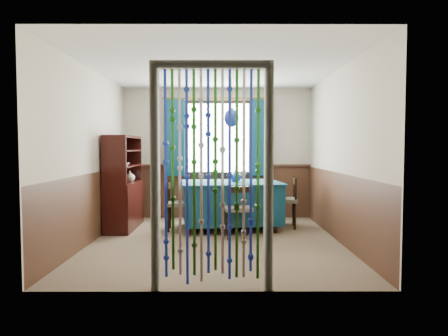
{
  "coord_description": "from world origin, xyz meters",
  "views": [
    {
      "loc": [
        0.11,
        -5.72,
        1.37
      ],
      "look_at": [
        0.12,
        0.62,
        1.04
      ],
      "focal_mm": 32.0,
      "sensor_mm": 36.0,
      "label": 1
    }
  ],
  "objects_px": {
    "vase_table": "(236,176)",
    "chair_far": "(227,195)",
    "sideboard": "(124,196)",
    "chair_right": "(286,200)",
    "pendant_lamp": "(231,118)",
    "chair_near": "(238,209)",
    "bowl_shelf": "(123,164)",
    "vase_sideboard": "(130,175)",
    "chair_left": "(177,204)",
    "dining_table": "(231,202)"
  },
  "relations": [
    {
      "from": "chair_far",
      "to": "chair_left",
      "type": "distance_m",
      "value": 1.16
    },
    {
      "from": "chair_near",
      "to": "chair_right",
      "type": "height_order",
      "value": "chair_right"
    },
    {
      "from": "chair_far",
      "to": "pendant_lamp",
      "type": "distance_m",
      "value": 1.53
    },
    {
      "from": "chair_far",
      "to": "vase_sideboard",
      "type": "xyz_separation_m",
      "value": [
        -1.69,
        -0.43,
        0.39
      ]
    },
    {
      "from": "chair_left",
      "to": "sideboard",
      "type": "bearing_deg",
      "value": -101.74
    },
    {
      "from": "chair_near",
      "to": "vase_table",
      "type": "xyz_separation_m",
      "value": [
        -0.01,
        0.78,
        0.44
      ]
    },
    {
      "from": "dining_table",
      "to": "chair_right",
      "type": "distance_m",
      "value": 0.95
    },
    {
      "from": "dining_table",
      "to": "vase_sideboard",
      "type": "height_order",
      "value": "vase_sideboard"
    },
    {
      "from": "pendant_lamp",
      "to": "vase_sideboard",
      "type": "distance_m",
      "value": 2.03
    },
    {
      "from": "pendant_lamp",
      "to": "vase_sideboard",
      "type": "xyz_separation_m",
      "value": [
        -1.76,
        0.26,
        -0.98
      ]
    },
    {
      "from": "dining_table",
      "to": "bowl_shelf",
      "type": "xyz_separation_m",
      "value": [
        -1.76,
        -0.19,
        0.64
      ]
    },
    {
      "from": "pendant_lamp",
      "to": "vase_table",
      "type": "bearing_deg",
      "value": 48.4
    },
    {
      "from": "sideboard",
      "to": "pendant_lamp",
      "type": "distance_m",
      "value": 2.24
    },
    {
      "from": "chair_left",
      "to": "pendant_lamp",
      "type": "relative_size",
      "value": 1.02
    },
    {
      "from": "chair_left",
      "to": "vase_sideboard",
      "type": "height_order",
      "value": "vase_sideboard"
    },
    {
      "from": "bowl_shelf",
      "to": "chair_left",
      "type": "bearing_deg",
      "value": 4.65
    },
    {
      "from": "sideboard",
      "to": "pendant_lamp",
      "type": "xyz_separation_m",
      "value": [
        1.82,
        -0.03,
        1.3
      ]
    },
    {
      "from": "chair_far",
      "to": "vase_sideboard",
      "type": "height_order",
      "value": "vase_sideboard"
    },
    {
      "from": "chair_right",
      "to": "bowl_shelf",
      "type": "xyz_separation_m",
      "value": [
        -2.7,
        -0.29,
        0.63
      ]
    },
    {
      "from": "bowl_shelf",
      "to": "dining_table",
      "type": "bearing_deg",
      "value": 6.04
    },
    {
      "from": "pendant_lamp",
      "to": "vase_table",
      "type": "height_order",
      "value": "pendant_lamp"
    },
    {
      "from": "dining_table",
      "to": "bowl_shelf",
      "type": "bearing_deg",
      "value": 179.47
    },
    {
      "from": "chair_right",
      "to": "vase_sideboard",
      "type": "distance_m",
      "value": 2.74
    },
    {
      "from": "dining_table",
      "to": "chair_left",
      "type": "xyz_separation_m",
      "value": [
        -0.91,
        -0.12,
        -0.02
      ]
    },
    {
      "from": "sideboard",
      "to": "pendant_lamp",
      "type": "height_order",
      "value": "pendant_lamp"
    },
    {
      "from": "chair_right",
      "to": "sideboard",
      "type": "xyz_separation_m",
      "value": [
        -2.76,
        -0.07,
        0.09
      ]
    },
    {
      "from": "chair_far",
      "to": "chair_left",
      "type": "bearing_deg",
      "value": 34.11
    },
    {
      "from": "sideboard",
      "to": "vase_table",
      "type": "bearing_deg",
      "value": 1.59
    },
    {
      "from": "chair_near",
      "to": "pendant_lamp",
      "type": "bearing_deg",
      "value": 89.18
    },
    {
      "from": "vase_table",
      "to": "chair_right",
      "type": "bearing_deg",
      "value": 1.4
    },
    {
      "from": "dining_table",
      "to": "vase_sideboard",
      "type": "relative_size",
      "value": 8.77
    },
    {
      "from": "chair_near",
      "to": "chair_left",
      "type": "relative_size",
      "value": 1.02
    },
    {
      "from": "chair_right",
      "to": "bowl_shelf",
      "type": "distance_m",
      "value": 2.79
    },
    {
      "from": "vase_table",
      "to": "vase_sideboard",
      "type": "relative_size",
      "value": 0.94
    },
    {
      "from": "sideboard",
      "to": "chair_left",
      "type": "bearing_deg",
      "value": -9.41
    },
    {
      "from": "dining_table",
      "to": "chair_near",
      "type": "bearing_deg",
      "value": -89.22
    },
    {
      "from": "chair_near",
      "to": "chair_far",
      "type": "bearing_deg",
      "value": 88.29
    },
    {
      "from": "vase_table",
      "to": "chair_far",
      "type": "bearing_deg",
      "value": 103.53
    },
    {
      "from": "chair_near",
      "to": "sideboard",
      "type": "xyz_separation_m",
      "value": [
        -1.91,
        0.73,
        0.11
      ]
    },
    {
      "from": "vase_table",
      "to": "bowl_shelf",
      "type": "xyz_separation_m",
      "value": [
        -1.83,
        -0.27,
        0.21
      ]
    },
    {
      "from": "pendant_lamp",
      "to": "bowl_shelf",
      "type": "relative_size",
      "value": 3.64
    },
    {
      "from": "chair_near",
      "to": "sideboard",
      "type": "bearing_deg",
      "value": 150.84
    },
    {
      "from": "vase_table",
      "to": "vase_sideboard",
      "type": "bearing_deg",
      "value": 174.75
    },
    {
      "from": "sideboard",
      "to": "vase_sideboard",
      "type": "height_order",
      "value": "sideboard"
    },
    {
      "from": "chair_near",
      "to": "vase_sideboard",
      "type": "bearing_deg",
      "value": 144.57
    },
    {
      "from": "dining_table",
      "to": "chair_left",
      "type": "relative_size",
      "value": 2.17
    },
    {
      "from": "pendant_lamp",
      "to": "bowl_shelf",
      "type": "distance_m",
      "value": 1.92
    },
    {
      "from": "chair_right",
      "to": "sideboard",
      "type": "distance_m",
      "value": 2.76
    },
    {
      "from": "chair_far",
      "to": "sideboard",
      "type": "distance_m",
      "value": 1.87
    },
    {
      "from": "chair_far",
      "to": "sideboard",
      "type": "relative_size",
      "value": 0.59
    }
  ]
}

